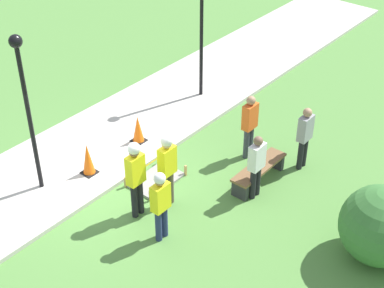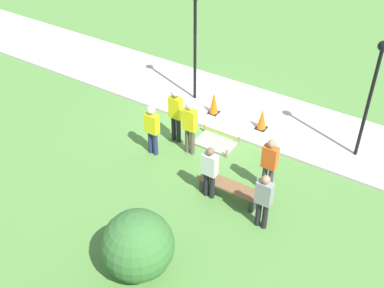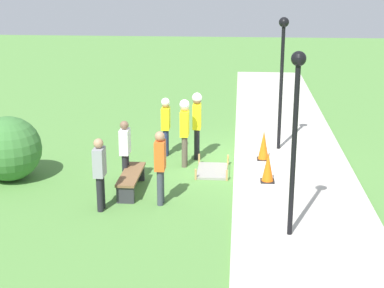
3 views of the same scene
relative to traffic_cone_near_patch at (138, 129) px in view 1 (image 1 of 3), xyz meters
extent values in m
plane|color=#51843D|center=(1.60, 0.83, -0.46)|extent=(60.00, 60.00, 0.00)
cube|color=#BCB7AD|center=(1.60, -0.71, -0.41)|extent=(28.00, 3.08, 0.10)
cube|color=gray|center=(0.86, 1.39, -0.43)|extent=(1.23, 0.78, 0.06)
cube|color=tan|center=(0.25, 1.00, -0.32)|extent=(0.05, 0.05, 0.28)
cube|color=tan|center=(1.48, 1.00, -0.32)|extent=(0.05, 0.05, 0.28)
cube|color=tan|center=(0.25, 1.78, -0.32)|extent=(0.05, 0.05, 0.28)
cube|color=tan|center=(1.48, 1.78, -0.32)|extent=(0.05, 0.05, 0.28)
cube|color=yellow|center=(0.86, 1.00, -0.25)|extent=(1.23, 0.00, 0.04)
cube|color=black|center=(0.00, 0.00, -0.35)|extent=(0.34, 0.34, 0.02)
cone|color=orange|center=(0.00, 0.00, 0.02)|extent=(0.29, 0.29, 0.71)
cube|color=black|center=(1.73, 0.04, -0.35)|extent=(0.34, 0.34, 0.02)
cone|color=orange|center=(1.73, 0.04, 0.05)|extent=(0.29, 0.29, 0.78)
cube|color=#2D2D33|center=(-1.39, 3.26, -0.26)|extent=(0.12, 0.40, 0.39)
cube|color=#2D2D33|center=(0.10, 3.26, -0.26)|extent=(0.12, 0.40, 0.39)
cube|color=brown|center=(-0.65, 3.26, -0.04)|extent=(1.68, 0.44, 0.06)
cylinder|color=navy|center=(2.11, 2.78, -0.08)|extent=(0.14, 0.14, 0.77)
cylinder|color=navy|center=(2.29, 2.78, -0.08)|extent=(0.14, 0.14, 0.77)
cube|color=yellow|center=(2.20, 2.78, 0.61)|extent=(0.40, 0.22, 0.61)
sphere|color=#A37A5B|center=(2.20, 2.78, 1.02)|extent=(0.21, 0.21, 0.21)
sphere|color=white|center=(2.20, 2.78, 1.08)|extent=(0.24, 0.24, 0.24)
cylinder|color=black|center=(1.89, 1.88, -0.03)|extent=(0.14, 0.14, 0.87)
cylinder|color=black|center=(2.07, 1.88, -0.03)|extent=(0.14, 0.14, 0.87)
cube|color=yellow|center=(1.98, 1.88, 0.75)|extent=(0.40, 0.22, 0.69)
sphere|color=brown|center=(1.98, 1.88, 1.21)|extent=(0.23, 0.23, 0.23)
sphere|color=white|center=(1.98, 1.88, 1.27)|extent=(0.27, 0.27, 0.27)
cylinder|color=brown|center=(1.21, 2.16, -0.04)|extent=(0.14, 0.14, 0.85)
cylinder|color=brown|center=(1.39, 2.16, -0.04)|extent=(0.14, 0.14, 0.85)
cube|color=yellow|center=(1.30, 2.16, 0.72)|extent=(0.40, 0.22, 0.67)
sphere|color=tan|center=(1.30, 2.16, 1.17)|extent=(0.23, 0.23, 0.23)
sphere|color=white|center=(1.30, 2.16, 1.23)|extent=(0.26, 0.26, 0.26)
cylinder|color=#383D47|center=(-1.45, 2.45, -0.05)|extent=(0.14, 0.14, 0.82)
cylinder|color=#383D47|center=(-1.27, 2.45, -0.05)|extent=(0.14, 0.14, 0.82)
cube|color=#E55B1E|center=(-1.36, 2.45, 0.69)|extent=(0.40, 0.22, 0.65)
sphere|color=#A37A5B|center=(-1.36, 2.45, 1.13)|extent=(0.22, 0.22, 0.22)
cylinder|color=black|center=(-0.25, 3.48, -0.07)|extent=(0.14, 0.14, 0.78)
cylinder|color=black|center=(-0.07, 3.48, -0.07)|extent=(0.14, 0.14, 0.78)
cube|color=silver|center=(-0.16, 3.48, 0.62)|extent=(0.40, 0.22, 0.62)
sphere|color=brown|center=(-0.16, 3.48, 1.04)|extent=(0.21, 0.21, 0.21)
cylinder|color=black|center=(-1.90, 3.72, -0.06)|extent=(0.14, 0.14, 0.79)
cylinder|color=black|center=(-1.72, 3.72, -0.06)|extent=(0.14, 0.14, 0.79)
cube|color=gray|center=(-1.81, 3.72, 0.65)|extent=(0.40, 0.22, 0.63)
sphere|color=#A37A5B|center=(-1.81, 3.72, 1.07)|extent=(0.22, 0.22, 0.22)
cylinder|color=black|center=(2.77, -0.43, 1.39)|extent=(0.10, 0.10, 3.50)
sphere|color=black|center=(2.77, -0.43, 3.24)|extent=(0.28, 0.28, 0.28)
cylinder|color=black|center=(-2.93, -0.31, 1.32)|extent=(0.10, 0.10, 3.36)
sphere|color=#387033|center=(-0.11, 6.42, 0.35)|extent=(1.62, 1.62, 1.62)
camera|label=1|loc=(8.78, 9.03, 8.02)|focal=55.00mm
camera|label=2|loc=(-4.91, 11.71, 8.42)|focal=45.00mm
camera|label=3|loc=(-13.63, 0.75, 4.70)|focal=55.00mm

